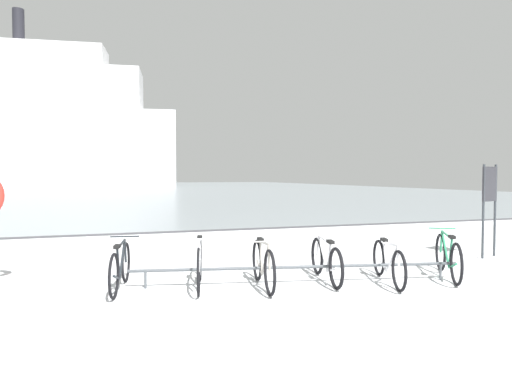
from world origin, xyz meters
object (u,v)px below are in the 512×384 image
Objects in this scene: bicycle_0 at (120,267)px; bicycle_1 at (199,264)px; info_sign at (490,194)px; bicycle_2 at (263,265)px; bicycle_5 at (448,257)px; bicycle_4 at (388,262)px; bicycle_3 at (326,260)px; ferry_ship at (56,129)px.

bicycle_1 is at bearing -11.87° from bicycle_0.
bicycle_1 is at bearing -174.25° from info_sign.
info_sign is at bearing 9.68° from bicycle_2.
bicycle_5 reaches higher than bicycle_2.
info_sign is at bearing 2.98° from bicycle_0.
info_sign is at bearing 20.49° from bicycle_4.
bicycle_2 is at bearing 170.59° from bicycle_4.
bicycle_4 is at bearing -179.87° from bicycle_5.
bicycle_0 is 1.22m from bicycle_1.
info_sign reaches higher than bicycle_3.
bicycle_0 is at bearing 170.81° from bicycle_5.
ferry_ship reaches higher than bicycle_5.
bicycle_0 is 0.82× the size of info_sign.
bicycle_2 is (2.15, -0.54, 0.01)m from bicycle_0.
info_sign is at bearing 29.91° from bicycle_5.
bicycle_3 reaches higher than bicycle_4.
bicycle_4 is at bearing -9.41° from bicycle_2.
bicycle_1 is 0.96× the size of bicycle_3.
bicycle_2 is 1.03× the size of bicycle_5.
bicycle_5 is at bearing 0.13° from bicycle_4.
bicycle_5 reaches higher than bicycle_0.
bicycle_2 is 1.00× the size of bicycle_4.
ferry_ship reaches higher than info_sign.
bicycle_1 reaches higher than bicycle_0.
bicycle_5 is (4.23, -0.63, -0.01)m from bicycle_1.
ferry_ship is (-13.77, 67.34, 8.79)m from bicycle_4.
info_sign reaches higher than bicycle_2.
bicycle_2 is 68.58m from ferry_ship.
bicycle_2 is 0.81× the size of info_sign.
bicycle_2 is at bearing 174.07° from bicycle_5.
bicycle_1 is at bearing -80.85° from ferry_ship.
bicycle_3 is at bearing -168.87° from info_sign.
bicycle_3 is 0.84× the size of info_sign.
bicycle_5 is (3.27, -0.34, 0.01)m from bicycle_2.
bicycle_0 is at bearing 165.99° from bicycle_2.
bicycle_5 is at bearing -9.19° from bicycle_0.
ferry_ship reaches higher than bicycle_0.
bicycle_2 is at bearing -16.62° from bicycle_1.
bicycle_5 is at bearing -77.47° from ferry_ship.
bicycle_4 is 1.20m from bicycle_5.
bicycle_1 is 6.55m from info_sign.
ferry_ship reaches higher than bicycle_1.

